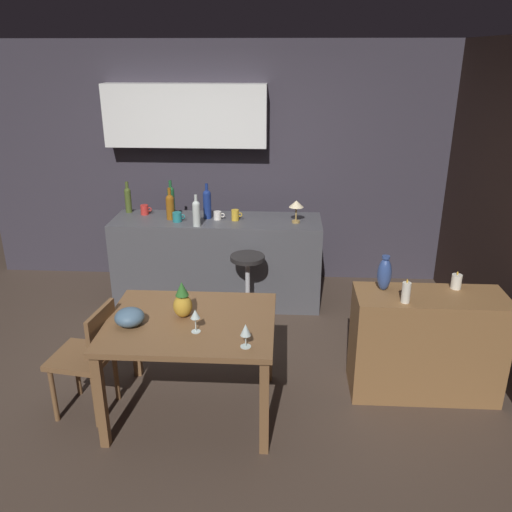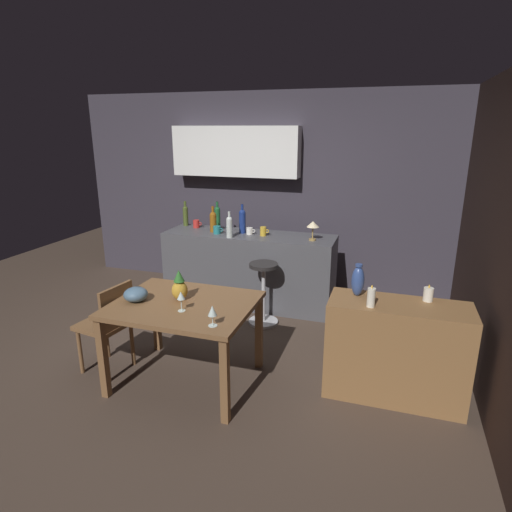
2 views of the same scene
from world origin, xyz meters
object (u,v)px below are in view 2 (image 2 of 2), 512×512
(wine_bottle_clear, at_px, (229,226))
(wine_bottle_amber, at_px, (213,221))
(chair_near_window, at_px, (109,323))
(pineapple_centerpiece, at_px, (179,287))
(wine_bottle_green, at_px, (217,216))
(pillar_candle_short, at_px, (428,294))
(dining_table, at_px, (184,312))
(pillar_candle_tall, at_px, (371,297))
(cup_white, at_px, (250,231))
(counter_lamp, at_px, (313,226))
(fruit_bowl, at_px, (136,294))
(bar_stool, at_px, (263,292))
(sideboard_cabinet, at_px, (396,351))
(wine_glass_left, at_px, (181,296))
(wine_bottle_olive, at_px, (186,215))
(wine_glass_right, at_px, (212,311))
(cup_red, at_px, (196,224))
(vase_ceramic_blue, at_px, (358,281))
(wine_bottle_cobalt, at_px, (242,220))
(cup_mustard, at_px, (263,231))
(cup_teal, at_px, (217,230))

(wine_bottle_clear, relative_size, wine_bottle_amber, 0.97)
(chair_near_window, height_order, pineapple_centerpiece, pineapple_centerpiece)
(wine_bottle_green, bearing_deg, pillar_candle_short, -32.49)
(pineapple_centerpiece, bearing_deg, dining_table, -42.74)
(pillar_candle_tall, bearing_deg, dining_table, -172.23)
(dining_table, distance_m, pillar_candle_short, 1.99)
(cup_white, xyz_separation_m, counter_lamp, (0.78, -0.06, 0.13))
(fruit_bowl, xyz_separation_m, wine_bottle_amber, (-0.11, 1.90, 0.24))
(pineapple_centerpiece, bearing_deg, wine_bottle_green, 103.70)
(bar_stool, bearing_deg, sideboard_cabinet, -34.70)
(wine_glass_left, bearing_deg, wine_bottle_olive, 115.85)
(wine_glass_right, distance_m, wine_bottle_amber, 2.33)
(wine_bottle_clear, relative_size, cup_red, 2.66)
(wine_bottle_olive, height_order, vase_ceramic_blue, wine_bottle_olive)
(pineapple_centerpiece, relative_size, counter_lamp, 1.17)
(wine_glass_left, bearing_deg, wine_bottle_clear, 98.80)
(wine_glass_left, bearing_deg, vase_ceramic_blue, 23.11)
(cup_white, bearing_deg, wine_bottle_green, 157.63)
(wine_bottle_cobalt, height_order, pillar_candle_tall, wine_bottle_cobalt)
(wine_bottle_clear, relative_size, cup_white, 2.76)
(dining_table, height_order, cup_mustard, cup_mustard)
(dining_table, height_order, cup_teal, cup_teal)
(wine_glass_right, bearing_deg, cup_mustard, 96.99)
(bar_stool, relative_size, cup_teal, 5.73)
(wine_bottle_amber, xyz_separation_m, cup_red, (-0.30, 0.14, -0.09))
(dining_table, xyz_separation_m, fruit_bowl, (-0.40, -0.09, 0.15))
(wine_glass_right, xyz_separation_m, pineapple_centerpiece, (-0.47, 0.38, -0.00))
(wine_bottle_clear, height_order, cup_mustard, wine_bottle_clear)
(chair_near_window, xyz_separation_m, wine_bottle_green, (0.18, 2.09, 0.58))
(sideboard_cabinet, relative_size, fruit_bowl, 5.47)
(sideboard_cabinet, distance_m, cup_red, 3.05)
(counter_lamp, bearing_deg, wine_bottle_green, 168.27)
(wine_bottle_olive, bearing_deg, cup_white, -11.82)
(fruit_bowl, xyz_separation_m, counter_lamp, (1.15, 1.86, 0.27))
(wine_bottle_amber, bearing_deg, wine_glass_right, -66.85)
(wine_bottle_amber, bearing_deg, wine_bottle_clear, -34.70)
(wine_bottle_olive, xyz_separation_m, pillar_candle_short, (2.92, -1.56, -0.17))
(wine_glass_left, relative_size, wine_bottle_olive, 0.51)
(wine_bottle_olive, relative_size, counter_lamp, 1.44)
(wine_bottle_green, xyz_separation_m, cup_teal, (0.12, -0.30, -0.11))
(wine_bottle_cobalt, distance_m, cup_teal, 0.33)
(dining_table, bearing_deg, cup_mustard, 85.34)
(cup_mustard, bearing_deg, pineapple_centerpiece, -96.72)
(chair_near_window, relative_size, wine_glass_right, 5.19)
(fruit_bowl, xyz_separation_m, cup_red, (-0.41, 2.04, 0.15))
(bar_stool, height_order, pineapple_centerpiece, pineapple_centerpiece)
(chair_near_window, height_order, wine_bottle_cobalt, wine_bottle_cobalt)
(wine_bottle_olive, xyz_separation_m, cup_red, (0.19, -0.07, -0.10))
(wine_glass_right, xyz_separation_m, wine_bottle_olive, (-1.40, 2.35, 0.19))
(wine_bottle_olive, height_order, cup_red, wine_bottle_olive)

